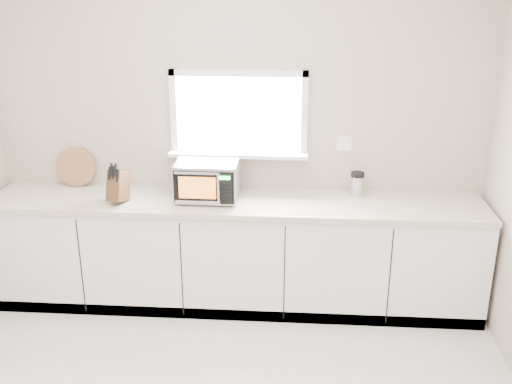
{
  "coord_description": "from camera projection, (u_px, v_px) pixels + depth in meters",
  "views": [
    {
      "loc": [
        0.48,
        -2.7,
        2.62
      ],
      "look_at": [
        0.17,
        1.55,
        1.05
      ],
      "focal_mm": 42.0,
      "sensor_mm": 36.0,
      "label": 1
    }
  ],
  "objects": [
    {
      "name": "knife_block",
      "position": [
        118.0,
        185.0,
        4.64
      ],
      "size": [
        0.16,
        0.25,
        0.34
      ],
      "rotation": [
        0.0,
        0.0,
        -0.23
      ],
      "color": "#4A2C1A",
      "rests_on": "countertop"
    },
    {
      "name": "back_wall",
      "position": [
        239.0,
        136.0,
        4.86
      ],
      "size": [
        4.0,
        0.17,
        2.7
      ],
      "color": "#BAA694",
      "rests_on": "ground"
    },
    {
      "name": "coffee_grinder",
      "position": [
        357.0,
        184.0,
        4.81
      ],
      "size": [
        0.13,
        0.13,
        0.2
      ],
      "rotation": [
        0.0,
        0.0,
        0.2
      ],
      "color": "#B2B5B9",
      "rests_on": "countertop"
    },
    {
      "name": "cutting_board",
      "position": [
        76.0,
        167.0,
        5.0
      ],
      "size": [
        0.33,
        0.08,
        0.33
      ],
      "primitive_type": "cylinder",
      "rotation": [
        1.4,
        0.0,
        0.0
      ],
      "color": "#AB7942",
      "rests_on": "countertop"
    },
    {
      "name": "countertop",
      "position": [
        236.0,
        203.0,
        4.73
      ],
      "size": [
        3.92,
        0.64,
        0.04
      ],
      "primitive_type": "cube",
      "color": "beige",
      "rests_on": "cabinets"
    },
    {
      "name": "cabinets",
      "position": [
        237.0,
        254.0,
        4.9
      ],
      "size": [
        3.92,
        0.6,
        0.88
      ],
      "primitive_type": "cube",
      "color": "silver",
      "rests_on": "ground"
    },
    {
      "name": "microwave",
      "position": [
        207.0,
        179.0,
        4.7
      ],
      "size": [
        0.49,
        0.41,
        0.31
      ],
      "rotation": [
        0.0,
        0.0,
        -0.01
      ],
      "color": "black",
      "rests_on": "countertop"
    }
  ]
}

